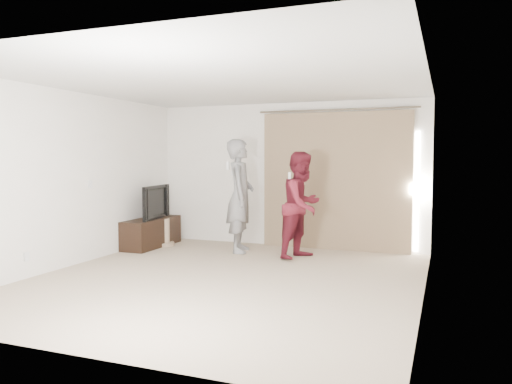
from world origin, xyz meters
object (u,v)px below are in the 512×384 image
at_px(tv_console, 151,233).
at_px(person_woman, 302,205).
at_px(tv, 151,202).
at_px(person_man, 240,196).

xyz_separation_m(tv_console, person_woman, (2.83, -0.01, 0.60)).
relative_size(tv, person_woman, 0.61).
xyz_separation_m(person_man, person_woman, (1.13, -0.13, -0.11)).
relative_size(tv, person_man, 0.54).
relative_size(tv_console, person_man, 0.69).
bearing_deg(tv_console, person_man, 4.11).
distance_m(person_man, person_woman, 1.15).
bearing_deg(tv_console, tv, 0.00).
distance_m(tv_console, person_woman, 2.89).
xyz_separation_m(tv, person_man, (1.70, 0.12, 0.15)).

